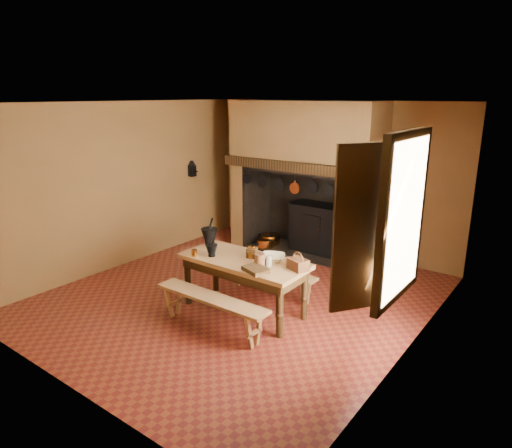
{
  "coord_description": "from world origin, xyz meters",
  "views": [
    {
      "loc": [
        3.92,
        -4.86,
        2.92
      ],
      "look_at": [
        0.08,
        0.3,
        1.07
      ],
      "focal_mm": 32.0,
      "sensor_mm": 36.0,
      "label": 1
    }
  ],
  "objects_px": {
    "work_table": "(244,267)",
    "wicker_basket": "(298,264)",
    "iron_range": "(319,228)",
    "bench_front": "(211,305)",
    "mixing_bowl": "(273,258)",
    "coffee_grinder": "(252,252)"
  },
  "relations": [
    {
      "from": "coffee_grinder",
      "to": "bench_front",
      "type": "bearing_deg",
      "value": -114.37
    },
    {
      "from": "bench_front",
      "to": "coffee_grinder",
      "type": "relative_size",
      "value": 8.11
    },
    {
      "from": "coffee_grinder",
      "to": "wicker_basket",
      "type": "bearing_deg",
      "value": -22.01
    },
    {
      "from": "iron_range",
      "to": "work_table",
      "type": "bearing_deg",
      "value": -82.18
    },
    {
      "from": "bench_front",
      "to": "wicker_basket",
      "type": "relative_size",
      "value": 5.52
    },
    {
      "from": "coffee_grinder",
      "to": "work_table",
      "type": "bearing_deg",
      "value": -131.77
    },
    {
      "from": "iron_range",
      "to": "mixing_bowl",
      "type": "relative_size",
      "value": 4.82
    },
    {
      "from": "mixing_bowl",
      "to": "wicker_basket",
      "type": "height_order",
      "value": "wicker_basket"
    },
    {
      "from": "iron_range",
      "to": "bench_front",
      "type": "relative_size",
      "value": 0.96
    },
    {
      "from": "work_table",
      "to": "mixing_bowl",
      "type": "xyz_separation_m",
      "value": [
        0.34,
        0.19,
        0.16
      ]
    },
    {
      "from": "bench_front",
      "to": "wicker_basket",
      "type": "bearing_deg",
      "value": 44.85
    },
    {
      "from": "mixing_bowl",
      "to": "bench_front",
      "type": "bearing_deg",
      "value": -111.84
    },
    {
      "from": "wicker_basket",
      "to": "work_table",
      "type": "bearing_deg",
      "value": -151.56
    },
    {
      "from": "bench_front",
      "to": "coffee_grinder",
      "type": "distance_m",
      "value": 0.94
    },
    {
      "from": "coffee_grinder",
      "to": "mixing_bowl",
      "type": "bearing_deg",
      "value": -9.07
    },
    {
      "from": "work_table",
      "to": "bench_front",
      "type": "xyz_separation_m",
      "value": [
        -0.0,
        -0.67,
        -0.3
      ]
    },
    {
      "from": "coffee_grinder",
      "to": "mixing_bowl",
      "type": "relative_size",
      "value": 0.62
    },
    {
      "from": "iron_range",
      "to": "work_table",
      "type": "relative_size",
      "value": 0.9
    },
    {
      "from": "bench_front",
      "to": "mixing_bowl",
      "type": "relative_size",
      "value": 5.0
    },
    {
      "from": "wicker_basket",
      "to": "bench_front",
      "type": "bearing_deg",
      "value": -114.68
    },
    {
      "from": "work_table",
      "to": "wicker_basket",
      "type": "height_order",
      "value": "wicker_basket"
    },
    {
      "from": "bench_front",
      "to": "work_table",
      "type": "bearing_deg",
      "value": 90.0
    }
  ]
}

